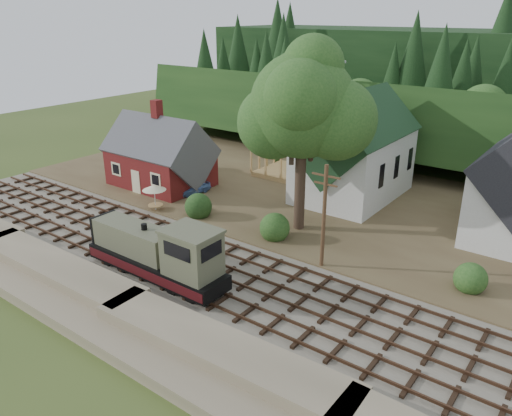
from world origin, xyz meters
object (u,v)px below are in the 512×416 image
Objects in this scene: locomotive at (160,254)px; car_blue at (193,187)px; car_green at (138,182)px; patio_set at (154,189)px.

car_blue is at bearing 125.78° from locomotive.
locomotive reaches higher than car_green.
car_green is 6.83m from patio_set.
patio_set is (5.97, -3.01, 1.42)m from car_green.
patio_set is at bearing -77.79° from car_blue.
locomotive is 12.97m from patio_set.
car_green is at bearing -147.54° from car_blue.
patio_set reaches higher than car_green.
patio_set is at bearing -126.42° from car_green.
patio_set is (-9.79, 8.50, 0.34)m from locomotive.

